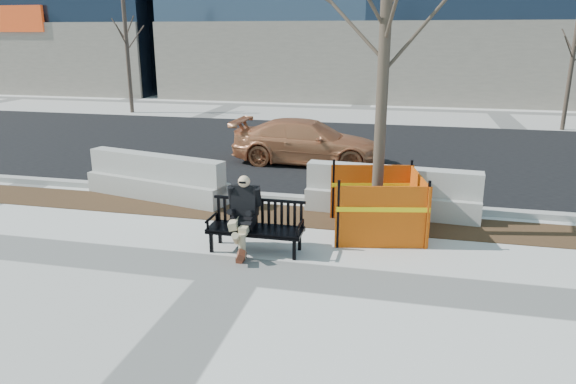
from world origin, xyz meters
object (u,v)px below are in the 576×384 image
Objects in this scene: jersey_barrier_right at (390,214)px; bench at (256,251)px; tree_fence at (375,232)px; jersey_barrier_left at (158,197)px; sedan at (308,163)px; seated_man at (244,249)px.

bench is at bearing -126.69° from jersey_barrier_right.
tree_fence reaches higher than jersey_barrier_right.
bench is 0.47× the size of jersey_barrier_right.
tree_fence is at bearing 0.62° from jersey_barrier_left.
jersey_barrier_right is (2.40, -3.81, 0.00)m from sedan.
bench is 0.27× the size of tree_fence.
jersey_barrier_left is 4.97m from jersey_barrier_right.
tree_fence reaches higher than sedan.
jersey_barrier_right is at bearing 49.24° from bench.
seated_man is 0.37× the size of jersey_barrier_left.
jersey_barrier_left reaches higher than bench.
bench is 3.75m from jersey_barrier_left.
tree_fence is at bearing 35.09° from bench.
bench is 1.27× the size of seated_man.
seated_man reaches higher than jersey_barrier_right.
tree_fence reaches higher than jersey_barrier_left.
tree_fence is 5.37m from sedan.
tree_fence is 1.73× the size of jersey_barrier_right.
tree_fence is (1.84, 1.30, 0.00)m from bench.
seated_man is 2.41m from tree_fence.
seated_man is 6.17m from sedan.
sedan is at bearing 69.56° from jersey_barrier_left.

